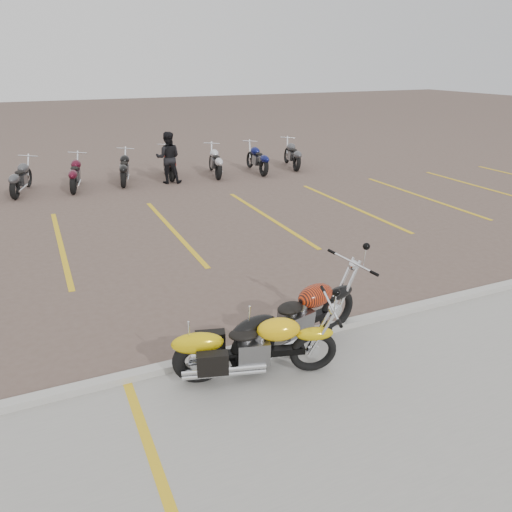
{
  "coord_description": "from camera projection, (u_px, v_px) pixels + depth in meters",
  "views": [
    {
      "loc": [
        -3.02,
        -7.88,
        4.08
      ],
      "look_at": [
        0.43,
        -0.23,
        0.75
      ],
      "focal_mm": 35.0,
      "sensor_mm": 36.0,
      "label": 1
    }
  ],
  "objects": [
    {
      "name": "parking_stripes",
      "position": [
        173.0,
        230.0,
        12.73
      ],
      "size": [
        38.0,
        5.5,
        0.01
      ],
      "primitive_type": null,
      "color": "gold",
      "rests_on": "ground"
    },
    {
      "name": "person_b",
      "position": [
        168.0,
        158.0,
        17.24
      ],
      "size": [
        1.03,
        0.91,
        1.77
      ],
      "primitive_type": "imported",
      "rotation": [
        0.0,
        0.0,
        2.81
      ],
      "color": "black",
      "rests_on": "ground"
    },
    {
      "name": "curb",
      "position": [
        278.0,
        341.0,
        7.62
      ],
      "size": [
        60.0,
        0.18,
        0.12
      ],
      "primitive_type": "cube",
      "color": "#ADAAA3",
      "rests_on": "ground"
    },
    {
      "name": "bg_bike_row",
      "position": [
        73.0,
        171.0,
        16.73
      ],
      "size": [
        17.47,
        2.08,
        1.1
      ],
      "color": "black",
      "rests_on": "ground"
    },
    {
      "name": "ground",
      "position": [
        230.0,
        292.0,
        9.34
      ],
      "size": [
        100.0,
        100.0,
        0.0
      ],
      "primitive_type": "plane",
      "color": "brown",
      "rests_on": "ground"
    },
    {
      "name": "concrete_apron",
      "position": [
        379.0,
        454.0,
        5.52
      ],
      "size": [
        60.0,
        5.0,
        0.01
      ],
      "primitive_type": "cube",
      "color": "#9E9B93",
      "rests_on": "ground"
    },
    {
      "name": "flame_cruiser",
      "position": [
        293.0,
        321.0,
        7.3
      ],
      "size": [
        2.39,
        0.79,
        1.0
      ],
      "rotation": [
        0.1,
        0.0,
        0.27
      ],
      "color": "black",
      "rests_on": "ground"
    },
    {
      "name": "yellow_cruiser",
      "position": [
        252.0,
        348.0,
        6.7
      ],
      "size": [
        2.2,
        0.74,
        0.92
      ],
      "rotation": [
        0.13,
        0.0,
        -0.27
      ],
      "color": "black",
      "rests_on": "ground"
    }
  ]
}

